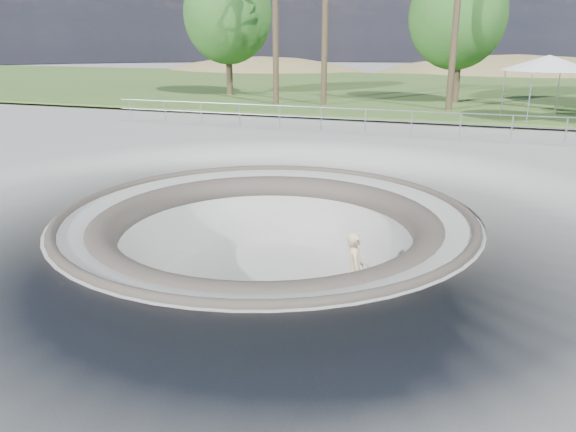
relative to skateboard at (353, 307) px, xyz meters
name	(u,v)px	position (x,y,z in m)	size (l,w,h in m)	color
ground	(266,213)	(-2.43, 0.71, 1.83)	(180.00, 180.00, 0.00)	#A9A9A4
skate_bowl	(267,281)	(-2.43, 0.71, 0.00)	(14.00, 14.00, 4.10)	#A9A9A4
grass_strip	(421,89)	(-2.43, 34.71, 2.05)	(180.00, 36.00, 0.12)	#3F6227
distant_hills	(471,136)	(1.35, 57.88, -5.19)	(103.20, 45.00, 28.60)	olive
safety_railing	(365,120)	(-2.43, 12.71, 2.52)	(25.00, 0.06, 1.03)	#97999F
skateboard	(353,307)	(0.00, 0.00, 0.00)	(0.85, 0.41, 0.08)	brown
skater	(355,270)	(0.00, 0.00, 0.93)	(0.67, 0.44, 1.83)	#D9BB8C
canopy_white	(549,63)	(5.14, 18.71, 4.80)	(5.62, 5.62, 3.07)	#97999F
bushy_tree_left	(228,14)	(-14.65, 25.14, 7.45)	(6.09, 5.54, 8.78)	brown
bushy_tree_mid	(457,16)	(0.37, 25.23, 7.18)	(5.78, 5.26, 8.34)	brown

